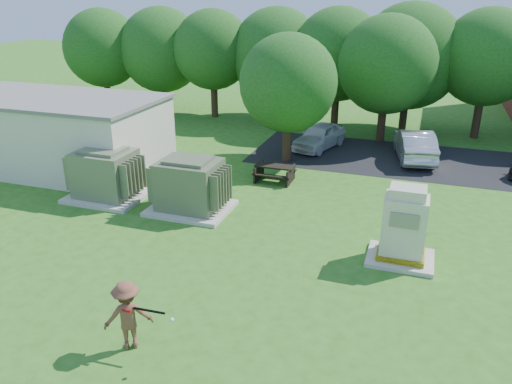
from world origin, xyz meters
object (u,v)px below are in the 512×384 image
at_px(car_white, 320,136).
at_px(car_silver_a, 415,144).
at_px(transformer_left, 106,175).
at_px(batter, 128,315).
at_px(generator_cabinet, 404,229).
at_px(picnic_table, 275,171).
at_px(transformer_right, 190,186).
at_px(person_by_generator, 419,214).

xyz_separation_m(car_white, car_silver_a, (4.83, -0.29, 0.09)).
xyz_separation_m(transformer_left, batter, (5.83, -7.58, -0.10)).
relative_size(generator_cabinet, picnic_table, 1.45).
xyz_separation_m(transformer_left, car_silver_a, (11.41, 9.25, -0.23)).
relative_size(transformer_right, generator_cabinet, 1.23).
distance_m(transformer_right, batter, 7.88).
distance_m(transformer_right, generator_cabinet, 7.95).
bearing_deg(transformer_left, car_silver_a, 39.04).
bearing_deg(car_white, picnic_table, -81.74).
bearing_deg(transformer_left, person_by_generator, 2.36).
xyz_separation_m(generator_cabinet, picnic_table, (-5.73, 5.37, -0.62)).
bearing_deg(generator_cabinet, car_white, 114.45).
relative_size(transformer_left, batter, 1.73).
distance_m(batter, person_by_generator, 10.12).
height_order(transformer_right, car_silver_a, transformer_right).
relative_size(transformer_right, car_silver_a, 0.67).
relative_size(transformer_left, transformer_right, 1.00).
bearing_deg(picnic_table, transformer_right, -117.52).
xyz_separation_m(generator_cabinet, person_by_generator, (0.39, 1.83, -0.23)).
bearing_deg(person_by_generator, generator_cabinet, 83.17).
height_order(generator_cabinet, car_silver_a, generator_cabinet).
relative_size(generator_cabinet, batter, 1.41).
bearing_deg(car_white, generator_cabinet, -49.19).
bearing_deg(car_silver_a, transformer_left, 28.02).
distance_m(transformer_right, car_white, 9.97).
relative_size(transformer_left, generator_cabinet, 1.23).
distance_m(generator_cabinet, batter, 8.46).
bearing_deg(transformer_right, car_white, 73.19).
bearing_deg(transformer_left, batter, -52.46).
xyz_separation_m(transformer_left, picnic_table, (5.80, 4.03, -0.52)).
bearing_deg(batter, picnic_table, -123.62).
xyz_separation_m(picnic_table, person_by_generator, (6.13, -3.53, 0.39)).
relative_size(person_by_generator, car_white, 0.44).
bearing_deg(person_by_generator, car_silver_a, -81.33).
bearing_deg(generator_cabinet, transformer_left, 173.36).
bearing_deg(car_white, transformer_left, -108.25).
distance_m(transformer_right, picnic_table, 4.57).
bearing_deg(person_by_generator, car_white, -54.16).
xyz_separation_m(transformer_right, person_by_generator, (8.23, 0.49, -0.13)).
distance_m(batter, car_silver_a, 17.74).
relative_size(transformer_right, batter, 1.73).
bearing_deg(generator_cabinet, person_by_generator, 77.89).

